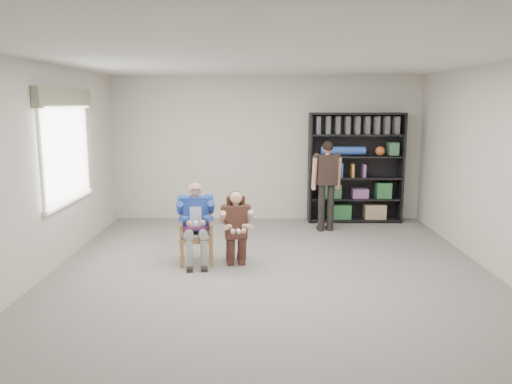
# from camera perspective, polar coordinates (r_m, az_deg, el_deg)

# --- Properties ---
(room_shell) EXTENTS (6.00, 7.00, 2.80)m
(room_shell) POSITION_cam_1_polar(r_m,az_deg,el_deg) (6.30, 1.79, 2.18)
(room_shell) COLOR beige
(room_shell) RESTS_ON ground
(floor) EXTENTS (6.00, 7.00, 0.01)m
(floor) POSITION_cam_1_polar(r_m,az_deg,el_deg) (6.64, 1.73, -9.87)
(floor) COLOR slate
(floor) RESTS_ON ground
(window_left) EXTENTS (0.16, 2.00, 1.75)m
(window_left) POSITION_cam_1_polar(r_m,az_deg,el_deg) (7.78, -20.75, 4.74)
(window_left) COLOR white
(window_left) RESTS_ON room_shell
(armchair) EXTENTS (0.59, 0.57, 0.91)m
(armchair) POSITION_cam_1_polar(r_m,az_deg,el_deg) (7.18, -6.87, -4.62)
(armchair) COLOR #A27033
(armchair) RESTS_ON floor
(seated_man) EXTENTS (0.60, 0.77, 1.18)m
(seated_man) POSITION_cam_1_polar(r_m,az_deg,el_deg) (7.15, -6.89, -3.56)
(seated_man) COLOR navy
(seated_man) RESTS_ON floor
(kneeling_woman) EXTENTS (0.55, 0.78, 1.08)m
(kneeling_woman) POSITION_cam_1_polar(r_m,az_deg,el_deg) (7.00, -2.27, -4.22)
(kneeling_woman) COLOR #3C221C
(kneeling_woman) RESTS_ON floor
(bookshelf) EXTENTS (1.80, 0.38, 2.10)m
(bookshelf) POSITION_cam_1_polar(r_m,az_deg,el_deg) (9.78, 11.30, 2.72)
(bookshelf) COLOR black
(bookshelf) RESTS_ON floor
(standing_man) EXTENTS (0.54, 0.36, 1.62)m
(standing_man) POSITION_cam_1_polar(r_m,az_deg,el_deg) (8.97, 8.07, 0.63)
(standing_man) COLOR black
(standing_man) RESTS_ON floor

